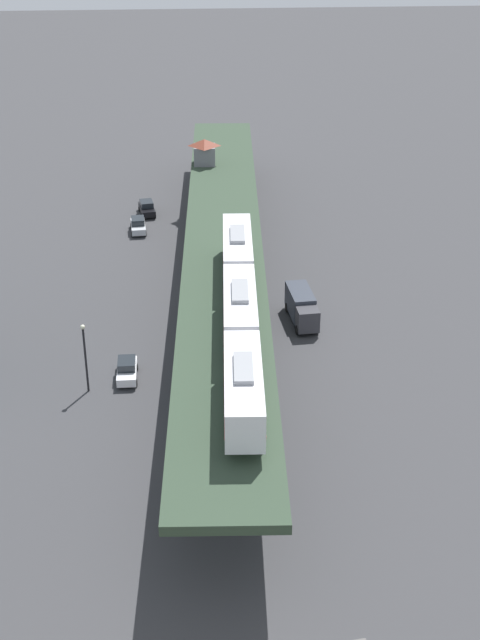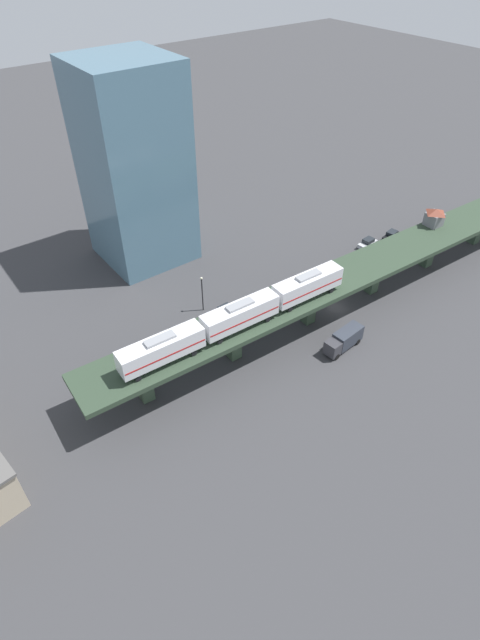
% 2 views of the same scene
% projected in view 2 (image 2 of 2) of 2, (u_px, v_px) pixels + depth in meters
% --- Properties ---
extents(ground_plane, '(400.00, 400.00, 0.00)m').
position_uv_depth(ground_plane, '(336.00, 307.00, 87.17)').
color(ground_plane, '#38383A').
extents(elevated_viaduct, '(12.90, 92.30, 6.78)m').
position_uv_depth(elevated_viaduct, '(341.00, 280.00, 83.48)').
color(elevated_viaduct, '#2C3D2C').
rests_on(elevated_viaduct, ground).
extents(subway_train, '(4.65, 37.29, 4.45)m').
position_uv_depth(subway_train, '(240.00, 314.00, 71.04)').
color(subway_train, silver).
rests_on(subway_train, elevated_viaduct).
extents(signal_hut, '(3.37, 3.37, 3.40)m').
position_uv_depth(signal_hut, '(435.00, 217.00, 94.52)').
color(signal_hut, slate).
rests_on(signal_hut, elevated_viaduct).
extents(street_car_silver, '(2.22, 4.53, 1.89)m').
position_uv_depth(street_car_silver, '(368.00, 243.00, 101.77)').
color(street_car_silver, '#B7BABF').
rests_on(street_car_silver, ground).
extents(street_car_black, '(2.52, 4.64, 1.89)m').
position_uv_depth(street_car_black, '(391.00, 236.00, 104.05)').
color(street_car_black, black).
rests_on(street_car_black, ground).
extents(street_car_white, '(1.98, 4.42, 1.89)m').
position_uv_depth(street_car_white, '(225.00, 311.00, 84.87)').
color(street_car_white, silver).
rests_on(street_car_white, ground).
extents(delivery_truck, '(2.88, 7.36, 3.20)m').
position_uv_depth(delivery_truck, '(344.00, 339.00, 78.20)').
color(delivery_truck, '#333338').
rests_on(delivery_truck, ground).
extents(street_lamp, '(0.44, 0.44, 6.94)m').
position_uv_depth(street_lamp, '(202.00, 291.00, 83.99)').
color(street_lamp, black).
rests_on(street_lamp, ground).
extents(office_tower, '(16.00, 16.00, 36.00)m').
position_uv_depth(office_tower, '(134.00, 167.00, 89.01)').
color(office_tower, slate).
rests_on(office_tower, ground).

